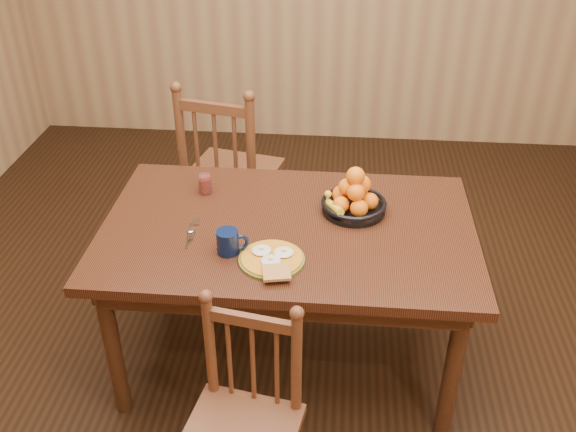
# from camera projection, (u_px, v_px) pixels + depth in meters

# --- Properties ---
(room) EXTENTS (4.52, 5.02, 2.72)m
(room) POSITION_uv_depth(u_px,v_px,m) (288.00, 94.00, 2.43)
(room) COLOR black
(room) RESTS_ON ground
(dining_table) EXTENTS (1.60, 1.00, 0.75)m
(dining_table) POSITION_uv_depth(u_px,v_px,m) (288.00, 242.00, 2.80)
(dining_table) COLOR black
(dining_table) RESTS_ON ground
(chair_far) EXTENTS (0.57, 0.56, 1.07)m
(chair_far) POSITION_uv_depth(u_px,v_px,m) (230.00, 173.00, 3.63)
(chair_far) COLOR #4E2817
(chair_far) RESTS_ON ground
(chair_near) EXTENTS (0.45, 0.44, 0.86)m
(chair_near) POSITION_uv_depth(u_px,v_px,m) (243.00, 424.00, 2.27)
(chair_near) COLOR #4E2817
(chair_near) RESTS_ON ground
(breakfast_plate) EXTENTS (0.26, 0.30, 0.04)m
(breakfast_plate) POSITION_uv_depth(u_px,v_px,m) (272.00, 259.00, 2.53)
(breakfast_plate) COLOR #59601E
(breakfast_plate) RESTS_ON dining_table
(fork) EXTENTS (0.04, 0.18, 0.00)m
(fork) POSITION_uv_depth(u_px,v_px,m) (192.00, 229.00, 2.72)
(fork) COLOR silver
(fork) RESTS_ON dining_table
(spoon) EXTENTS (0.04, 0.16, 0.01)m
(spoon) POSITION_uv_depth(u_px,v_px,m) (191.00, 233.00, 2.69)
(spoon) COLOR silver
(spoon) RESTS_ON dining_table
(coffee_mug) EXTENTS (0.13, 0.09, 0.10)m
(coffee_mug) POSITION_uv_depth(u_px,v_px,m) (229.00, 242.00, 2.56)
(coffee_mug) COLOR black
(coffee_mug) RESTS_ON dining_table
(juice_glass) EXTENTS (0.06, 0.06, 0.09)m
(juice_glass) POSITION_uv_depth(u_px,v_px,m) (205.00, 185.00, 2.97)
(juice_glass) COLOR silver
(juice_glass) RESTS_ON dining_table
(fruit_bowl) EXTENTS (0.29, 0.29, 0.22)m
(fruit_bowl) POSITION_uv_depth(u_px,v_px,m) (354.00, 199.00, 2.82)
(fruit_bowl) COLOR black
(fruit_bowl) RESTS_ON dining_table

